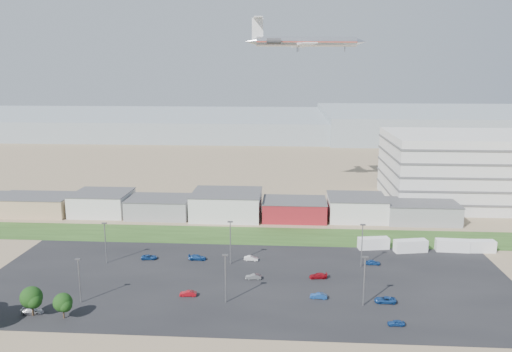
# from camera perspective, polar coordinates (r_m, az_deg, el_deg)

# --- Properties ---
(ground) EXTENTS (700.00, 700.00, 0.00)m
(ground) POSITION_cam_1_polar(r_m,az_deg,el_deg) (98.07, -5.06, -16.50)
(ground) COLOR #8A7858
(ground) RESTS_ON ground
(parking_lot) EXTENTS (120.00, 50.00, 0.01)m
(parking_lot) POSITION_cam_1_polar(r_m,az_deg,el_deg) (115.38, -1.00, -11.92)
(parking_lot) COLOR black
(parking_lot) RESTS_ON ground
(grass_strip) EXTENTS (160.00, 16.00, 0.02)m
(grass_strip) POSITION_cam_1_polar(r_m,az_deg,el_deg) (145.55, -1.91, -6.80)
(grass_strip) COLOR #2A471A
(grass_strip) RESTS_ON ground
(hills_backdrop) EXTENTS (700.00, 200.00, 9.00)m
(hills_backdrop) POSITION_cam_1_polar(r_m,az_deg,el_deg) (403.27, 7.54, 5.74)
(hills_backdrop) COLOR gray
(hills_backdrop) RESTS_ON ground
(building_row) EXTENTS (170.00, 20.00, 8.00)m
(building_row) POSITION_cam_1_polar(r_m,az_deg,el_deg) (164.84, -7.16, -3.20)
(building_row) COLOR silver
(building_row) RESTS_ON ground
(parking_garage) EXTENTS (80.00, 40.00, 25.00)m
(parking_garage) POSITION_cam_1_polar(r_m,az_deg,el_deg) (198.52, 26.27, 0.74)
(parking_garage) COLOR silver
(parking_garage) RESTS_ON ground
(box_trailer_a) EXTENTS (8.50, 3.93, 3.07)m
(box_trailer_a) POSITION_cam_1_polar(r_m,az_deg,el_deg) (138.16, 13.28, -7.48)
(box_trailer_a) COLOR silver
(box_trailer_a) RESTS_ON ground
(box_trailer_b) EXTENTS (8.95, 4.30, 3.22)m
(box_trailer_b) POSITION_cam_1_polar(r_m,az_deg,el_deg) (138.45, 17.25, -7.63)
(box_trailer_b) COLOR silver
(box_trailer_b) RESTS_ON ground
(box_trailer_c) EXTENTS (8.56, 3.10, 3.16)m
(box_trailer_c) POSITION_cam_1_polar(r_m,az_deg,el_deg) (142.48, 21.51, -7.39)
(box_trailer_c) COLOR silver
(box_trailer_c) RESTS_ON ground
(box_trailer_d) EXTENTS (8.38, 2.96, 3.10)m
(box_trailer_d) POSITION_cam_1_polar(r_m,az_deg,el_deg) (144.73, 24.11, -7.33)
(box_trailer_d) COLOR silver
(box_trailer_d) RESTS_ON ground
(tree_right) EXTENTS (4.50, 4.50, 6.75)m
(tree_right) POSITION_cam_1_polar(r_m,az_deg,el_deg) (108.21, -24.27, -12.74)
(tree_right) COLOR black
(tree_right) RESTS_ON ground
(tree_near) EXTENTS (3.87, 3.87, 5.80)m
(tree_near) POSITION_cam_1_polar(r_m,az_deg,el_deg) (105.10, -21.20, -13.51)
(tree_near) COLOR black
(tree_near) RESTS_ON ground
(lightpole_front_l) EXTENTS (1.12, 0.47, 9.49)m
(lightpole_front_l) POSITION_cam_1_polar(r_m,az_deg,el_deg) (109.82, -19.52, -11.22)
(lightpole_front_l) COLOR slate
(lightpole_front_l) RESTS_ON ground
(lightpole_front_m) EXTENTS (1.22, 0.51, 10.36)m
(lightpole_front_m) POSITION_cam_1_polar(r_m,az_deg,el_deg) (103.77, -3.51, -11.64)
(lightpole_front_m) COLOR slate
(lightpole_front_m) RESTS_ON ground
(lightpole_front_r) EXTENTS (1.24, 0.52, 10.51)m
(lightpole_front_r) POSITION_cam_1_polar(r_m,az_deg,el_deg) (104.52, 12.25, -11.68)
(lightpole_front_r) COLOR slate
(lightpole_front_r) RESTS_ON ground
(lightpole_back_l) EXTENTS (1.22, 0.51, 10.36)m
(lightpole_back_l) POSITION_cam_1_polar(r_m,az_deg,el_deg) (129.21, -16.82, -7.34)
(lightpole_back_l) COLOR slate
(lightpole_back_l) RESTS_ON ground
(lightpole_back_m) EXTENTS (1.28, 0.53, 10.91)m
(lightpole_back_m) POSITION_cam_1_polar(r_m,az_deg,el_deg) (123.27, -2.94, -7.62)
(lightpole_back_m) COLOR slate
(lightpole_back_m) RESTS_ON ground
(lightpole_back_r) EXTENTS (1.27, 0.53, 10.77)m
(lightpole_back_r) POSITION_cam_1_polar(r_m,az_deg,el_deg) (124.00, 12.01, -7.79)
(lightpole_back_r) COLOR slate
(lightpole_back_r) RESTS_ON ground
(airliner) EXTENTS (46.68, 34.69, 12.81)m
(airliner) POSITION_cam_1_polar(r_m,az_deg,el_deg) (182.71, 5.78, 15.04)
(airliner) COLOR silver
(parked_car_0) EXTENTS (4.42, 2.07, 1.22)m
(parked_car_0) POSITION_cam_1_polar(r_m,az_deg,el_deg) (108.64, 14.53, -13.54)
(parked_car_0) COLOR navy
(parked_car_0) RESTS_ON ground
(parked_car_1) EXTENTS (3.67, 1.54, 1.18)m
(parked_car_1) POSITION_cam_1_polar(r_m,az_deg,el_deg) (107.92, 7.16, -13.43)
(parked_car_1) COLOR navy
(parked_car_1) RESTS_ON ground
(parked_car_2) EXTENTS (3.22, 1.37, 1.08)m
(parked_car_2) POSITION_cam_1_polar(r_m,az_deg,el_deg) (100.44, 15.71, -15.85)
(parked_car_2) COLOR navy
(parked_car_2) RESTS_ON ground
(parked_car_4) EXTENTS (3.62, 1.41, 1.17)m
(parked_car_4) POSITION_cam_1_polar(r_m,az_deg,el_deg) (109.08, -7.77, -13.16)
(parked_car_4) COLOR maroon
(parked_car_4) RESTS_ON ground
(parked_car_6) EXTENTS (4.50, 1.89, 1.30)m
(parked_car_6) POSITION_cam_1_polar(r_m,az_deg,el_deg) (128.09, -6.73, -9.22)
(parked_car_6) COLOR navy
(parked_car_6) RESTS_ON ground
(parked_car_7) EXTENTS (3.68, 1.47, 1.19)m
(parked_car_7) POSITION_cam_1_polar(r_m,az_deg,el_deg) (116.16, -0.31, -11.43)
(parked_car_7) COLOR #595B5E
(parked_car_7) RESTS_ON ground
(parked_car_8) EXTENTS (3.59, 1.50, 1.22)m
(parked_car_8) POSITION_cam_1_polar(r_m,az_deg,el_deg) (127.56, 13.21, -9.57)
(parked_car_8) COLOR navy
(parked_car_8) RESTS_ON ground
(parked_car_9) EXTENTS (4.23, 2.33, 1.12)m
(parked_car_9) POSITION_cam_1_polar(r_m,az_deg,el_deg) (130.48, -12.11, -9.05)
(parked_car_9) COLOR navy
(parked_car_9) RESTS_ON ground
(parked_car_10) EXTENTS (4.28, 2.16, 1.19)m
(parked_car_10) POSITION_cam_1_polar(r_m,az_deg,el_deg) (110.14, -24.19, -13.89)
(parked_car_10) COLOR #A5A5AA
(parked_car_10) RESTS_ON ground
(parked_car_11) EXTENTS (3.62, 1.42, 1.17)m
(parked_car_11) POSITION_cam_1_polar(r_m,az_deg,el_deg) (126.84, -0.56, -9.38)
(parked_car_11) COLOR silver
(parked_car_11) RESTS_ON ground
(parked_car_12) EXTENTS (4.26, 2.07, 1.19)m
(parked_car_12) POSITION_cam_1_polar(r_m,az_deg,el_deg) (117.49, 7.12, -11.25)
(parked_car_12) COLOR maroon
(parked_car_12) RESTS_ON ground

